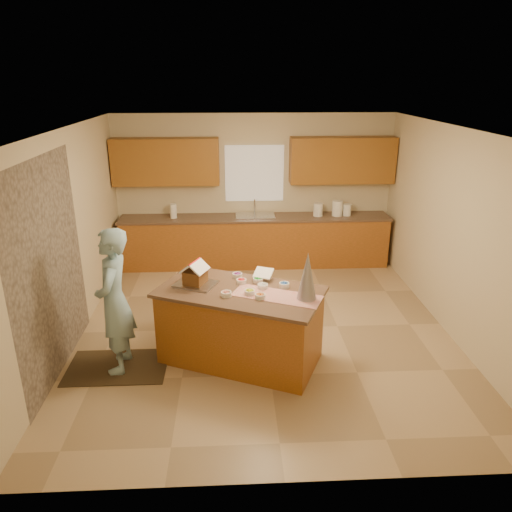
# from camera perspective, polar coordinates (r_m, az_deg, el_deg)

# --- Properties ---
(floor) EXTENTS (5.50, 5.50, 0.00)m
(floor) POSITION_cam_1_polar(r_m,az_deg,el_deg) (6.85, 0.93, -8.44)
(floor) COLOR tan
(floor) RESTS_ON ground
(ceiling) EXTENTS (5.50, 5.50, 0.00)m
(ceiling) POSITION_cam_1_polar(r_m,az_deg,el_deg) (6.03, 1.08, 14.65)
(ceiling) COLOR silver
(ceiling) RESTS_ON floor
(wall_back) EXTENTS (5.50, 5.50, 0.00)m
(wall_back) POSITION_cam_1_polar(r_m,az_deg,el_deg) (8.97, -0.20, 7.80)
(wall_back) COLOR beige
(wall_back) RESTS_ON floor
(wall_front) EXTENTS (5.50, 5.50, 0.00)m
(wall_front) POSITION_cam_1_polar(r_m,az_deg,el_deg) (3.81, 3.85, -10.53)
(wall_front) COLOR beige
(wall_front) RESTS_ON floor
(wall_left) EXTENTS (5.50, 5.50, 0.00)m
(wall_left) POSITION_cam_1_polar(r_m,az_deg,el_deg) (6.63, -21.09, 1.86)
(wall_left) COLOR beige
(wall_left) RESTS_ON floor
(wall_right) EXTENTS (5.50, 5.50, 0.00)m
(wall_right) POSITION_cam_1_polar(r_m,az_deg,el_deg) (6.94, 22.08, 2.52)
(wall_right) COLOR beige
(wall_right) RESTS_ON floor
(stone_accent) EXTENTS (0.00, 2.50, 2.50)m
(stone_accent) POSITION_cam_1_polar(r_m,az_deg,el_deg) (5.95, -23.02, -1.50)
(stone_accent) COLOR gray
(stone_accent) RESTS_ON wall_left
(window_curtain) EXTENTS (1.05, 0.03, 1.00)m
(window_curtain) POSITION_cam_1_polar(r_m,az_deg,el_deg) (8.88, -0.19, 9.64)
(window_curtain) COLOR white
(window_curtain) RESTS_ON wall_back
(back_counter_base) EXTENTS (4.80, 0.60, 0.88)m
(back_counter_base) POSITION_cam_1_polar(r_m,az_deg,el_deg) (8.92, -0.10, 1.66)
(back_counter_base) COLOR #A45321
(back_counter_base) RESTS_ON floor
(back_counter_top) EXTENTS (4.85, 0.63, 0.04)m
(back_counter_top) POSITION_cam_1_polar(r_m,az_deg,el_deg) (8.78, -0.10, 4.50)
(back_counter_top) COLOR brown
(back_counter_top) RESTS_ON back_counter_base
(upper_cabinet_left) EXTENTS (1.85, 0.35, 0.80)m
(upper_cabinet_left) POSITION_cam_1_polar(r_m,az_deg,el_deg) (8.75, -10.53, 10.82)
(upper_cabinet_left) COLOR olive
(upper_cabinet_left) RESTS_ON wall_back
(upper_cabinet_right) EXTENTS (1.85, 0.35, 0.80)m
(upper_cabinet_right) POSITION_cam_1_polar(r_m,az_deg,el_deg) (8.89, 10.07, 11.00)
(upper_cabinet_right) COLOR olive
(upper_cabinet_right) RESTS_ON wall_back
(sink) EXTENTS (0.70, 0.45, 0.12)m
(sink) POSITION_cam_1_polar(r_m,az_deg,el_deg) (8.79, -0.10, 4.44)
(sink) COLOR silver
(sink) RESTS_ON back_counter_top
(faucet) EXTENTS (0.03, 0.03, 0.28)m
(faucet) POSITION_cam_1_polar(r_m,az_deg,el_deg) (8.92, -0.16, 5.81)
(faucet) COLOR silver
(faucet) RESTS_ON back_counter_top
(island_base) EXTENTS (2.04, 1.57, 0.89)m
(island_base) POSITION_cam_1_polar(r_m,az_deg,el_deg) (5.95, -1.83, -8.30)
(island_base) COLOR #A45321
(island_base) RESTS_ON floor
(island_top) EXTENTS (2.15, 1.68, 0.04)m
(island_top) POSITION_cam_1_polar(r_m,az_deg,el_deg) (5.74, -1.88, -4.21)
(island_top) COLOR brown
(island_top) RESTS_ON island_base
(table_runner) EXTENTS (1.08, 0.74, 0.01)m
(table_runner) POSITION_cam_1_polar(r_m,az_deg,el_deg) (5.59, 2.46, -4.68)
(table_runner) COLOR #9F150B
(table_runner) RESTS_ON island_top
(baking_tray) EXTENTS (0.57, 0.50, 0.03)m
(baking_tray) POSITION_cam_1_polar(r_m,az_deg,el_deg) (5.91, -7.09, -3.28)
(baking_tray) COLOR silver
(baking_tray) RESTS_ON island_top
(cookbook) EXTENTS (0.27, 0.25, 0.10)m
(cookbook) POSITION_cam_1_polar(r_m,az_deg,el_deg) (5.98, 0.87, -2.01)
(cookbook) COLOR white
(cookbook) RESTS_ON island_top
(tinsel_tree) EXTENTS (0.29, 0.29, 0.56)m
(tinsel_tree) POSITION_cam_1_polar(r_m,az_deg,el_deg) (5.44, 6.03, -2.34)
(tinsel_tree) COLOR silver
(tinsel_tree) RESTS_ON island_top
(rug) EXTENTS (1.18, 0.77, 0.01)m
(rug) POSITION_cam_1_polar(r_m,az_deg,el_deg) (6.24, -15.91, -12.37)
(rug) COLOR black
(rug) RESTS_ON floor
(boy) EXTENTS (0.42, 0.64, 1.74)m
(boy) POSITION_cam_1_polar(r_m,az_deg,el_deg) (5.82, -16.26, -5.11)
(boy) COLOR #8BB5C6
(boy) RESTS_ON rug
(canister_a) EXTENTS (0.17, 0.17, 0.23)m
(canister_a) POSITION_cam_1_polar(r_m,az_deg,el_deg) (8.88, 7.28, 5.42)
(canister_a) COLOR white
(canister_a) RESTS_ON back_counter_top
(canister_b) EXTENTS (0.19, 0.19, 0.27)m
(canister_b) POSITION_cam_1_polar(r_m,az_deg,el_deg) (8.94, 9.51, 5.55)
(canister_b) COLOR white
(canister_b) RESTS_ON back_counter_top
(canister_c) EXTENTS (0.15, 0.15, 0.21)m
(canister_c) POSITION_cam_1_polar(r_m,az_deg,el_deg) (8.99, 10.62, 5.35)
(canister_c) COLOR white
(canister_c) RESTS_ON back_counter_top
(paper_towel) EXTENTS (0.12, 0.12, 0.25)m
(paper_towel) POSITION_cam_1_polar(r_m,az_deg,el_deg) (8.80, -9.65, 5.23)
(paper_towel) COLOR white
(paper_towel) RESTS_ON back_counter_top
(gingerbread_house) EXTENTS (0.37, 0.37, 0.29)m
(gingerbread_house) POSITION_cam_1_polar(r_m,az_deg,el_deg) (5.86, -7.14, -2.21)
(gingerbread_house) COLOR brown
(gingerbread_house) RESTS_ON baking_tray
(candy_bowls) EXTENTS (0.81, 0.75, 0.06)m
(candy_bowls) POSITION_cam_1_polar(r_m,az_deg,el_deg) (5.77, -0.42, -3.56)
(candy_bowls) COLOR white
(candy_bowls) RESTS_ON island_top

